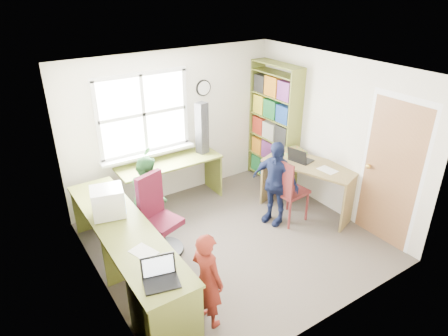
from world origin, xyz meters
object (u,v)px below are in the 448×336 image
laptop_right (299,158)px  wooden_chair (287,188)px  right_desk (310,177)px  l_desk (155,259)px  bookshelf (274,128)px  cd_tower (202,128)px  person_navy (275,183)px  person_red (207,280)px  potted_plant (146,156)px  swivel_chair (158,220)px  laptop_left (160,276)px  person_green (149,197)px  crt_monitor (108,202)px

laptop_right → wooden_chair: bearing=103.7°
right_desk → laptop_right: size_ratio=3.94×
l_desk → bookshelf: (2.96, 1.47, 0.55)m
cd_tower → person_navy: cd_tower is taller
right_desk → person_red: size_ratio=1.36×
l_desk → person_red: size_ratio=2.62×
l_desk → laptop_right: laptop_right is taller
l_desk → potted_plant: size_ratio=9.96×
swivel_chair → laptop_right: bearing=-23.4°
laptop_left → potted_plant: size_ratio=1.33×
laptop_right → person_green: (-2.24, 0.58, -0.25)m
l_desk → wooden_chair: wooden_chair is taller
person_green → laptop_right: bearing=-93.0°
crt_monitor → person_red: (0.50, -1.45, -0.37)m
swivel_chair → cd_tower: (1.30, 1.03, 0.70)m
l_desk → person_navy: (2.11, 0.39, 0.19)m
laptop_left → person_green: 1.89m
potted_plant → person_green: (-0.28, -0.70, -0.29)m
swivel_chair → laptop_right: (2.30, -0.19, 0.38)m
bookshelf → crt_monitor: bookshelf is taller
swivel_chair → cd_tower: cd_tower is taller
bookshelf → right_desk: bearing=-99.9°
person_navy → swivel_chair: bearing=-118.5°
person_navy → bookshelf: bearing=123.2°
cd_tower → person_green: (-1.24, -0.63, -0.56)m
laptop_left → cd_tower: size_ratio=0.47×
person_red → l_desk: bearing=6.5°
bookshelf → laptop_left: bookshelf is taller
swivel_chair → person_red: (-0.11, -1.43, 0.09)m
crt_monitor → potted_plant: 1.43m
wooden_chair → person_red: 2.23m
crt_monitor → l_desk: bearing=-58.2°
l_desk → right_desk: right_desk is taller
bookshelf → laptop_left: bearing=-146.1°
swivel_chair → person_green: (0.06, 0.40, 0.13)m
laptop_left → laptop_right: (2.90, 1.18, 0.05)m
right_desk → bookshelf: 1.22m
laptop_left → wooden_chair: bearing=35.5°
crt_monitor → laptop_left: crt_monitor is taller
wooden_chair → crt_monitor: size_ratio=2.34×
l_desk → laptop_right: (2.68, 0.51, 0.40)m
person_navy → laptop_left: bearing=-83.9°
person_navy → potted_plant: bearing=-153.5°
right_desk → cd_tower: size_ratio=1.81×
crt_monitor → person_green: bearing=42.9°
potted_plant → person_red: 2.58m
wooden_chair → laptop_right: bearing=21.5°
right_desk → crt_monitor: 3.04m
laptop_left → bookshelf: bearing=48.2°
bookshelf → potted_plant: bookshelf is taller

